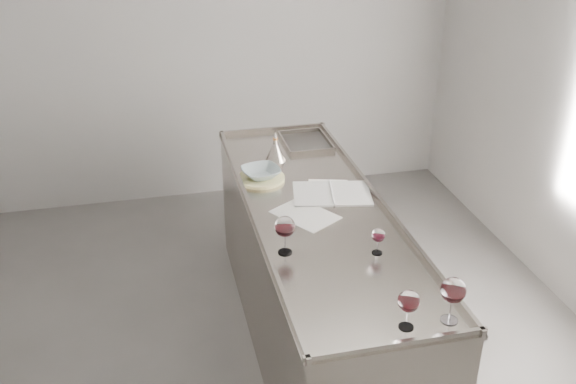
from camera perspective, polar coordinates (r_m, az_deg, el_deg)
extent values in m
cube|color=#A29F9D|center=(5.38, -9.12, 13.38)|extent=(4.50, 0.02, 2.80)
cube|color=gray|center=(3.82, 2.43, -7.78)|extent=(0.75, 2.40, 0.92)
cube|color=gray|center=(3.57, 2.57, -1.57)|extent=(0.77, 2.42, 0.02)
cube|color=gray|center=(2.63, 9.71, -13.22)|extent=(0.77, 0.02, 0.03)
cube|color=gray|center=(4.61, -1.38, 5.60)|extent=(0.77, 0.02, 0.03)
cube|color=gray|center=(3.49, -3.21, -1.86)|extent=(0.02, 2.42, 0.03)
cube|color=gray|center=(3.66, 8.09, -0.59)|extent=(0.02, 2.42, 0.03)
cube|color=#595654|center=(4.41, 1.58, 4.30)|extent=(0.30, 0.38, 0.01)
cylinder|color=white|center=(3.16, -0.27, -5.36)|extent=(0.07, 0.07, 0.00)
cylinder|color=white|center=(3.14, -0.27, -4.58)|extent=(0.01, 0.01, 0.10)
ellipsoid|color=white|center=(3.09, -0.27, -3.10)|extent=(0.10, 0.10, 0.11)
cylinder|color=#36070B|center=(3.10, -0.27, -3.47)|extent=(0.07, 0.07, 0.02)
cylinder|color=white|center=(2.74, 10.45, -11.69)|extent=(0.06, 0.06, 0.00)
cylinder|color=white|center=(2.71, 10.53, -10.95)|extent=(0.01, 0.01, 0.09)
ellipsoid|color=white|center=(2.66, 10.68, -9.51)|extent=(0.09, 0.09, 0.10)
cylinder|color=#38070B|center=(2.67, 10.65, -9.87)|extent=(0.07, 0.07, 0.02)
cylinder|color=white|center=(2.81, 14.13, -10.97)|extent=(0.07, 0.07, 0.00)
cylinder|color=white|center=(2.78, 14.25, -10.11)|extent=(0.01, 0.01, 0.10)
ellipsoid|color=white|center=(2.72, 14.49, -8.45)|extent=(0.11, 0.11, 0.11)
cylinder|color=#330609|center=(2.74, 14.43, -8.86)|extent=(0.08, 0.08, 0.02)
cylinder|color=white|center=(3.19, 7.92, -5.35)|extent=(0.05, 0.05, 0.00)
cylinder|color=white|center=(3.17, 7.96, -4.82)|extent=(0.01, 0.01, 0.07)
ellipsoid|color=white|center=(3.14, 8.03, -3.83)|extent=(0.07, 0.07, 0.07)
cylinder|color=#370713|center=(3.15, 8.02, -4.07)|extent=(0.05, 0.05, 0.01)
cube|color=white|center=(3.70, 2.18, -0.17)|extent=(0.27, 0.35, 0.01)
cube|color=white|center=(3.72, 5.66, -0.12)|extent=(0.27, 0.35, 0.01)
cylinder|color=white|center=(3.71, 3.93, -0.06)|extent=(0.07, 0.31, 0.01)
cube|color=silver|center=(3.49, 1.54, -2.02)|extent=(0.38, 0.41, 0.00)
cube|color=white|center=(3.73, 3.57, -0.01)|extent=(0.32, 0.39, 0.00)
cylinder|color=#EDE599|center=(3.88, -2.40, 1.24)|extent=(0.35, 0.35, 0.02)
imported|color=#99ADB2|center=(3.86, -2.42, 1.74)|extent=(0.27, 0.27, 0.06)
cone|color=#ACA399|center=(4.12, -1.12, 3.56)|extent=(0.13, 0.13, 0.11)
cylinder|color=#ACA399|center=(4.09, -1.13, 4.47)|extent=(0.02, 0.02, 0.03)
cylinder|color=#A2632C|center=(4.08, -1.13, 4.75)|extent=(0.03, 0.03, 0.01)
cone|color=#ACA399|center=(4.07, -1.14, 5.09)|extent=(0.02, 0.02, 0.04)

